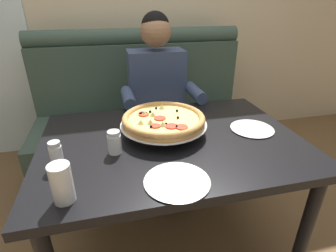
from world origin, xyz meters
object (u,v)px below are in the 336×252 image
object	(u,v)px
drinking_glass	(62,185)
shaker_oregano	(115,144)
pizza	(163,120)
booth_bench	(145,122)
shaker_pepper_flakes	(57,156)
diner_main	(159,97)
dining_table	(172,153)
plate_near_left	(177,180)
plate_near_right	(252,127)

from	to	relation	value
drinking_glass	shaker_oregano	bearing A→B (deg)	55.82
pizza	drinking_glass	world-z (taller)	drinking_glass
booth_bench	drinking_glass	bearing A→B (deg)	-110.30
pizza	shaker_oregano	distance (m)	0.28
drinking_glass	shaker_pepper_flakes	bearing A→B (deg)	102.65
diner_main	pizza	xyz separation A→B (m)	(-0.10, -0.58, 0.09)
diner_main	shaker_pepper_flakes	xyz separation A→B (m)	(-0.58, -0.77, 0.06)
dining_table	shaker_oregano	distance (m)	0.31
plate_near_left	plate_near_right	distance (m)	0.60
shaker_pepper_flakes	drinking_glass	xyz separation A→B (m)	(0.05, -0.22, 0.01)
booth_bench	dining_table	distance (m)	0.94
plate_near_right	plate_near_left	bearing A→B (deg)	-146.09
dining_table	diner_main	xyz separation A→B (m)	(0.07, 0.65, 0.07)
dining_table	drinking_glass	xyz separation A→B (m)	(-0.46, -0.34, 0.15)
diner_main	pizza	size ratio (longest dim) A/B	2.94
booth_bench	shaker_pepper_flakes	xyz separation A→B (m)	(-0.51, -1.03, 0.37)
plate_near_left	shaker_pepper_flakes	bearing A→B (deg)	154.39
dining_table	pizza	xyz separation A→B (m)	(-0.03, 0.07, 0.16)
dining_table	plate_near_left	xyz separation A→B (m)	(-0.07, -0.33, 0.10)
diner_main	drinking_glass	xyz separation A→B (m)	(-0.53, -0.98, 0.08)
dining_table	plate_near_left	size ratio (longest dim) A/B	5.01
booth_bench	pizza	distance (m)	0.93
shaker_pepper_flakes	plate_near_left	size ratio (longest dim) A/B	0.45
dining_table	diner_main	size ratio (longest dim) A/B	0.99
booth_bench	drinking_glass	size ratio (longest dim) A/B	12.36
dining_table	plate_near_right	size ratio (longest dim) A/B	5.60
plate_near_left	drinking_glass	size ratio (longest dim) A/B	1.77
diner_main	drinking_glass	distance (m)	1.12
shaker_oregano	plate_near_left	world-z (taller)	shaker_oregano
plate_near_left	pizza	bearing A→B (deg)	84.47
diner_main	plate_near_left	xyz separation A→B (m)	(-0.14, -0.98, 0.02)
booth_bench	dining_table	bearing A→B (deg)	-90.00
booth_bench	plate_near_right	world-z (taller)	booth_bench
pizza	plate_near_right	xyz separation A→B (m)	(0.46, -0.06, -0.06)
diner_main	booth_bench	bearing A→B (deg)	105.09
dining_table	shaker_oregano	bearing A→B (deg)	-166.64
diner_main	drinking_glass	size ratio (longest dim) A/B	8.99
shaker_pepper_flakes	plate_near_right	bearing A→B (deg)	7.47
booth_bench	drinking_glass	xyz separation A→B (m)	(-0.46, -1.25, 0.39)
shaker_pepper_flakes	plate_near_left	bearing A→B (deg)	-25.61
pizza	plate_near_right	size ratio (longest dim) A/B	1.93
booth_bench	shaker_oregano	xyz separation A→B (m)	(-0.28, -0.98, 0.37)
booth_bench	diner_main	world-z (taller)	diner_main
shaker_pepper_flakes	drinking_glass	bearing A→B (deg)	-77.35
pizza	booth_bench	bearing A→B (deg)	88.11
diner_main	plate_near_left	size ratio (longest dim) A/B	5.08
plate_near_right	drinking_glass	distance (m)	0.96
dining_table	shaker_pepper_flakes	bearing A→B (deg)	-166.81
booth_bench	diner_main	distance (m)	0.42
diner_main	shaker_pepper_flakes	world-z (taller)	diner_main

